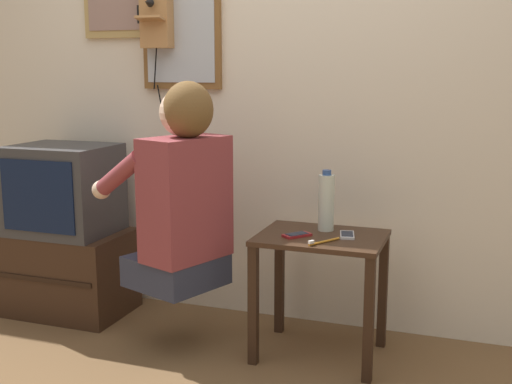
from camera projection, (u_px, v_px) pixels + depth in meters
wall_back at (282, 70)px, 3.17m from camera, size 6.80×0.05×2.55m
side_table at (321, 262)px, 2.85m from camera, size 0.55×0.43×0.56m
person at (181, 192)px, 2.84m from camera, size 0.64×0.55×0.93m
tv_stand at (70, 272)px, 3.41m from camera, size 0.62×0.43×0.44m
television at (64, 189)px, 3.32m from camera, size 0.51×0.43×0.46m
wall_phone_antique at (157, 9)px, 3.25m from camera, size 0.20×0.19×0.80m
wall_mirror at (181, 22)px, 3.26m from camera, size 0.43×0.04×0.67m
cell_phone_held at (297, 235)px, 2.80m from camera, size 0.12×0.13×0.01m
cell_phone_spare at (347, 235)px, 2.81m from camera, size 0.09×0.13×0.01m
water_bottle at (326, 202)px, 2.89m from camera, size 0.07×0.07×0.28m
toothbrush at (322, 242)px, 2.69m from camera, size 0.10×0.16×0.02m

